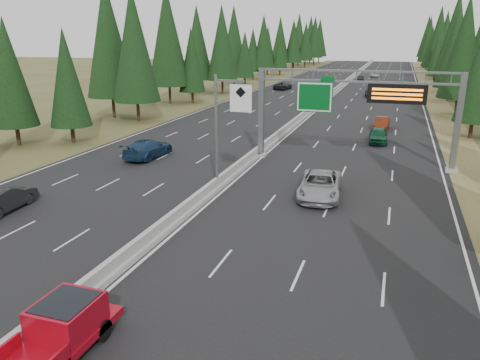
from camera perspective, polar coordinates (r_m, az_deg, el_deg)
name	(u,v)px	position (r m, az deg, el deg)	size (l,w,h in m)	color
road	(329,97)	(85.85, 10.76, 9.87)	(32.00, 260.00, 0.08)	black
shoulder_right	(436,102)	(85.30, 22.81, 8.79)	(3.60, 260.00, 0.06)	olive
shoulder_left	(234,94)	(89.98, -0.71, 10.48)	(3.60, 260.00, 0.06)	#484821
median_barrier	(329,95)	(85.80, 10.78, 10.12)	(0.70, 260.00, 0.85)	gray
sign_gantry	(363,103)	(39.74, 14.71, 9.04)	(16.75, 0.98, 7.80)	slate
hov_sign_pole	(224,125)	(31.89, -1.95, 6.72)	(2.80, 0.50, 8.00)	slate
tree_row_left	(217,43)	(93.33, -2.84, 16.33)	(12.14, 240.82, 18.45)	black
silver_minivan	(320,185)	(31.91, 9.72, -0.61)	(2.71, 5.88, 1.64)	#9B9B9F
red_pickup	(59,329)	(17.53, -21.18, -16.62)	(1.99, 5.57, 1.82)	black
car_ahead_green	(378,135)	(49.80, 16.50, 5.27)	(1.79, 4.44, 1.51)	#124F2F
car_ahead_dkred	(382,123)	(57.16, 16.93, 6.63)	(1.49, 4.26, 1.40)	#5C200D
car_ahead_dkgrey	(372,92)	(87.69, 15.79, 10.24)	(2.27, 5.58, 1.62)	black
car_ahead_white	(375,75)	(131.00, 16.15, 12.24)	(2.22, 4.80, 1.34)	#B5B5B5
car_ahead_far	(360,78)	(118.41, 14.46, 11.92)	(1.59, 3.94, 1.34)	black
car_onc_near	(4,199)	(32.43, -26.87, -2.07)	(1.63, 4.68, 1.54)	black
car_onc_blue	(148,148)	(42.56, -11.15, 3.81)	(2.31, 5.68, 1.65)	navy
car_onc_white	(309,100)	(74.62, 8.37, 9.57)	(1.86, 4.63, 1.58)	silver
car_onc_far	(283,86)	(97.06, 5.25, 11.39)	(2.57, 5.58, 1.55)	black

